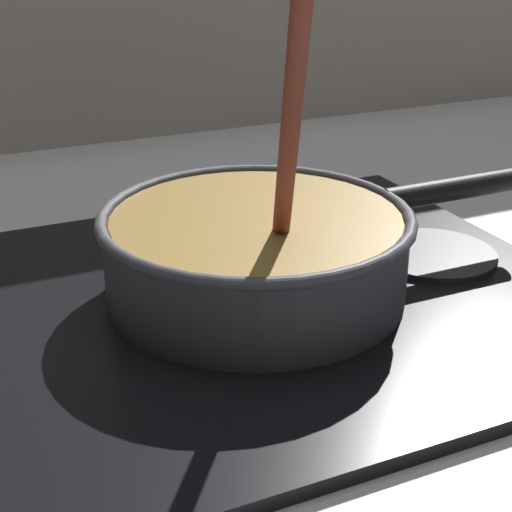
{
  "coord_description": "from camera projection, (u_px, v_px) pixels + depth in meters",
  "views": [
    {
      "loc": [
        -0.27,
        -0.35,
        0.32
      ],
      "look_at": [
        -0.01,
        0.21,
        0.05
      ],
      "focal_mm": 54.69,
      "sensor_mm": 36.0,
      "label": 1
    }
  ],
  "objects": [
    {
      "name": "ground",
      "position": [
        400.0,
        457.0,
        0.53
      ],
      "size": [
        2.4,
        1.6,
        0.04
      ],
      "primitive_type": "cube",
      "color": "#B7B7BC"
    },
    {
      "name": "hob_plate",
      "position": [
        256.0,
        299.0,
        0.69
      ],
      "size": [
        0.56,
        0.48,
        0.01
      ],
      "primitive_type": "cube",
      "color": "black",
      "rests_on": "ground"
    },
    {
      "name": "burner_ring",
      "position": [
        256.0,
        289.0,
        0.68
      ],
      "size": [
        0.2,
        0.2,
        0.01
      ],
      "primitive_type": "torus",
      "color": "#592D0C",
      "rests_on": "hob_plate"
    },
    {
      "name": "spare_burner",
      "position": [
        433.0,
        254.0,
        0.76
      ],
      "size": [
        0.12,
        0.12,
        0.01
      ],
      "primitive_type": "cylinder",
      "color": "#262628",
      "rests_on": "hob_plate"
    },
    {
      "name": "cooking_pan",
      "position": [
        258.0,
        250.0,
        0.67
      ],
      "size": [
        0.42,
        0.3,
        0.3
      ],
      "color": "#38383D",
      "rests_on": "hob_plate"
    }
  ]
}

